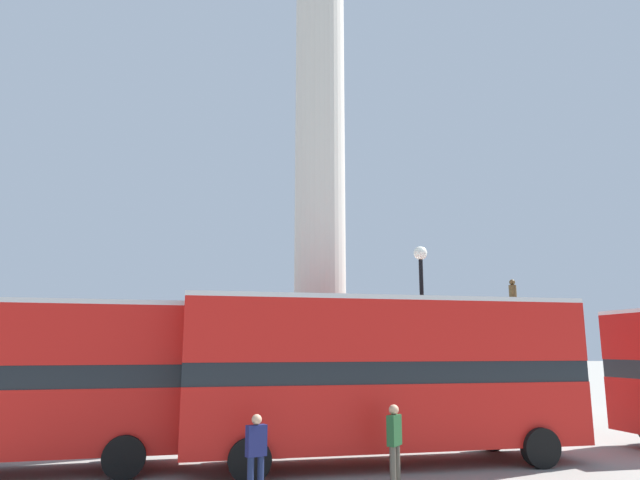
% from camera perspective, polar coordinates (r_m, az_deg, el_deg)
% --- Properties ---
extents(ground_plane, '(200.00, 200.00, 0.00)m').
position_cam_1_polar(ground_plane, '(21.00, 0.00, -18.98)').
color(ground_plane, gray).
extents(monument_column, '(5.15, 5.15, 25.68)m').
position_cam_1_polar(monument_column, '(21.74, 0.00, 6.26)').
color(monument_column, beige).
rests_on(monument_column, ground_plane).
extents(bus_b, '(10.67, 3.04, 4.35)m').
position_cam_1_polar(bus_b, '(15.85, 6.47, -12.88)').
color(bus_b, red).
rests_on(bus_b, ground_plane).
extents(equestrian_statue, '(4.71, 4.22, 6.29)m').
position_cam_1_polar(equestrian_statue, '(29.20, 19.20, -12.62)').
color(equestrian_statue, beige).
rests_on(equestrian_statue, ground_plane).
extents(street_lamp, '(0.46, 0.46, 6.42)m').
position_cam_1_polar(street_lamp, '(19.49, 10.23, -8.20)').
color(street_lamp, black).
rests_on(street_lamp, ground_plane).
extents(pedestrian_near_lamp, '(0.46, 0.32, 1.64)m').
position_cam_1_polar(pedestrian_near_lamp, '(12.70, -6.41, -20.22)').
color(pedestrian_near_lamp, '#192347').
rests_on(pedestrian_near_lamp, ground_plane).
extents(pedestrian_by_plinth, '(0.44, 0.46, 1.74)m').
position_cam_1_polar(pedestrian_by_plinth, '(13.74, 7.45, -19.14)').
color(pedestrian_by_plinth, '#4C473D').
rests_on(pedestrian_by_plinth, ground_plane).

